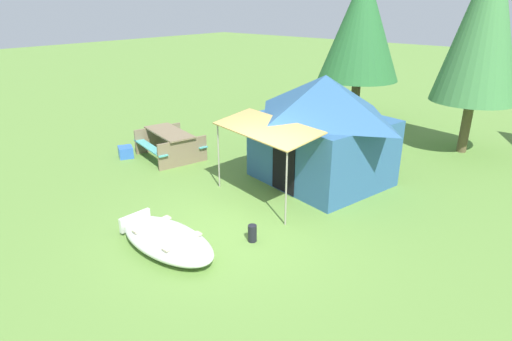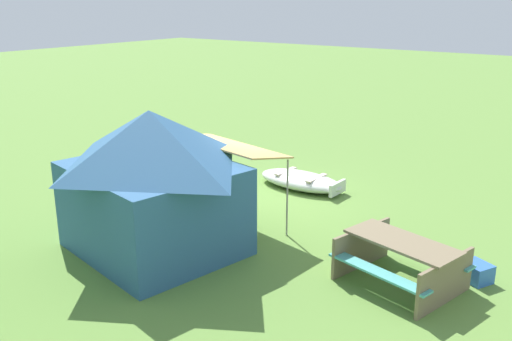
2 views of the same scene
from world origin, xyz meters
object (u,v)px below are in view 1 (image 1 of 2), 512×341
object	(u,v)px
canvas_cabin_tent	(323,128)
fuel_can	(252,233)
pine_tree_back_left	(362,25)
beached_rowboat	(167,239)
pine_tree_back_right	(485,21)
cooler_box	(126,152)
picnic_table	(170,141)

from	to	relation	value
canvas_cabin_tent	fuel_can	xyz separation A→B (m)	(0.67, -3.41, -1.22)
canvas_cabin_tent	pine_tree_back_left	xyz separation A→B (m)	(-2.27, 5.92, 2.08)
beached_rowboat	pine_tree_back_right	distance (m)	10.30
cooler_box	pine_tree_back_right	bearing A→B (deg)	43.53
cooler_box	pine_tree_back_right	xyz separation A→B (m)	(7.34, 6.97, 3.62)
cooler_box	fuel_can	distance (m)	6.03
beached_rowboat	picnic_table	xyz separation A→B (m)	(-3.91, 3.23, 0.28)
beached_rowboat	cooler_box	distance (m)	5.45
beached_rowboat	fuel_can	distance (m)	1.60
pine_tree_back_left	fuel_can	bearing A→B (deg)	-72.53
picnic_table	pine_tree_back_left	bearing A→B (deg)	74.82
canvas_cabin_tent	fuel_can	distance (m)	3.68
beached_rowboat	picnic_table	distance (m)	5.08
beached_rowboat	pine_tree_back_left	bearing A→B (deg)	100.28
picnic_table	fuel_can	bearing A→B (deg)	-22.04
canvas_cabin_tent	cooler_box	xyz separation A→B (m)	(-5.26, -2.27, -1.23)
pine_tree_back_left	canvas_cabin_tent	bearing A→B (deg)	-69.04
pine_tree_back_left	pine_tree_back_right	distance (m)	4.53
canvas_cabin_tent	pine_tree_back_right	world-z (taller)	pine_tree_back_right
fuel_can	pine_tree_back_right	bearing A→B (deg)	80.13
beached_rowboat	fuel_can	bearing A→B (deg)	50.58
cooler_box	fuel_can	xyz separation A→B (m)	(5.93, -1.13, 0.01)
canvas_cabin_tent	picnic_table	bearing A→B (deg)	-161.67
fuel_can	canvas_cabin_tent	bearing A→B (deg)	101.09
cooler_box	fuel_can	size ratio (longest dim) A/B	1.34
beached_rowboat	pine_tree_back_left	distance (m)	11.22
picnic_table	cooler_box	bearing A→B (deg)	-139.33
picnic_table	cooler_box	world-z (taller)	picnic_table
canvas_cabin_tent	pine_tree_back_left	bearing A→B (deg)	110.96
canvas_cabin_tent	beached_rowboat	bearing A→B (deg)	-94.33
beached_rowboat	picnic_table	size ratio (longest dim) A/B	1.08
pine_tree_back_left	pine_tree_back_right	bearing A→B (deg)	-15.72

